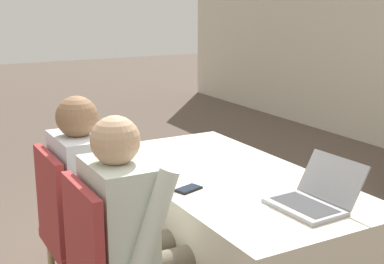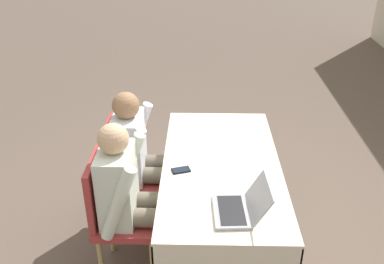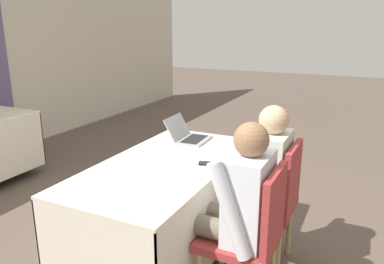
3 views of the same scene
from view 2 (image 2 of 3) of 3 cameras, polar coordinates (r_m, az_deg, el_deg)
name	(u,v)px [view 2 (image 2 of 3)]	position (r m, az deg, el deg)	size (l,w,h in m)	color
ground_plane	(218,245)	(3.49, 3.53, -14.75)	(24.00, 24.00, 0.00)	brown
conference_table_near	(221,185)	(3.13, 3.84, -7.05)	(1.64, 0.83, 0.76)	beige
laptop	(240,207)	(2.57, 6.36, -9.95)	(0.33, 0.33, 0.20)	#99999E
cell_phone	(181,170)	(2.94, -1.50, -5.10)	(0.11, 0.14, 0.01)	black
paper_beside_laptop	(194,190)	(2.76, 0.32, -7.77)	(0.31, 0.36, 0.00)	white
chair_near_left	(128,171)	(3.41, -8.56, -5.18)	(0.44, 0.44, 0.92)	tan
chair_near_right	(117,211)	(3.01, -10.03, -10.37)	(0.44, 0.44, 0.92)	tan
person_checkered_shirt	(140,154)	(3.31, -6.98, -2.92)	(0.50, 0.52, 1.18)	#665B4C
person_white_shirt	(130,193)	(2.90, -8.25, -7.99)	(0.50, 0.52, 1.18)	#665B4C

